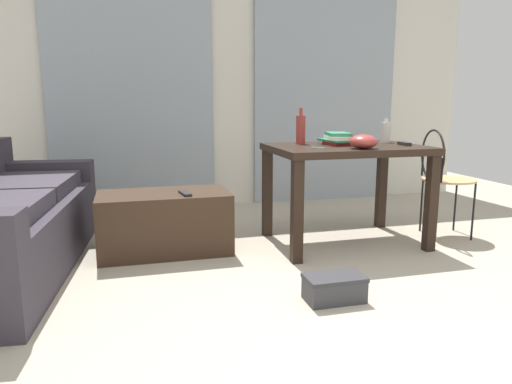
# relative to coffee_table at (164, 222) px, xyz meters

# --- Properties ---
(ground_plane) EXTENTS (7.35, 7.35, 0.00)m
(ground_plane) POSITION_rel_coffee_table_xyz_m (0.84, -0.41, -0.22)
(ground_plane) COLOR #B2A893
(wall_back) EXTENTS (5.22, 0.10, 2.60)m
(wall_back) POSITION_rel_coffee_table_xyz_m (0.84, 1.52, 1.08)
(wall_back) COLOR silver
(wall_back) RESTS_ON ground
(curtains) EXTENTS (3.57, 0.03, 2.13)m
(curtains) POSITION_rel_coffee_table_xyz_m (0.84, 1.44, 0.85)
(curtains) COLOR #99A3AD
(curtains) RESTS_ON ground
(coffee_table) EXTENTS (0.92, 0.50, 0.43)m
(coffee_table) POSITION_rel_coffee_table_xyz_m (0.00, 0.00, 0.00)
(coffee_table) COLOR #382619
(coffee_table) RESTS_ON ground
(craft_table) EXTENTS (1.11, 0.79, 0.74)m
(craft_table) POSITION_rel_coffee_table_xyz_m (1.33, -0.13, 0.42)
(craft_table) COLOR black
(craft_table) RESTS_ON ground
(wire_chair) EXTENTS (0.41, 0.44, 0.85)m
(wire_chair) POSITION_rel_coffee_table_xyz_m (2.14, -0.16, 0.31)
(wire_chair) COLOR tan
(wire_chair) RESTS_ON ground
(bottle_near) EXTENTS (0.08, 0.08, 0.19)m
(bottle_near) POSITION_rel_coffee_table_xyz_m (1.74, 0.01, 0.61)
(bottle_near) COLOR beige
(bottle_near) RESTS_ON craft_table
(bottle_far) EXTENTS (0.07, 0.07, 0.27)m
(bottle_far) POSITION_rel_coffee_table_xyz_m (1.05, 0.07, 0.64)
(bottle_far) COLOR #99332D
(bottle_far) RESTS_ON craft_table
(bowl) EXTENTS (0.19, 0.19, 0.10)m
(bowl) POSITION_rel_coffee_table_xyz_m (1.33, -0.39, 0.58)
(bowl) COLOR #9E3833
(bowl) RESTS_ON craft_table
(book_stack) EXTENTS (0.22, 0.30, 0.09)m
(book_stack) POSITION_rel_coffee_table_xyz_m (1.29, -0.06, 0.57)
(book_stack) COLOR red
(book_stack) RESTS_ON craft_table
(tv_remote_on_table) EXTENTS (0.07, 0.15, 0.02)m
(tv_remote_on_table) POSITION_rel_coffee_table_xyz_m (1.76, -0.23, 0.54)
(tv_remote_on_table) COLOR #232326
(tv_remote_on_table) RESTS_ON craft_table
(scissors) EXTENTS (0.09, 0.10, 0.00)m
(scissors) POSITION_rel_coffee_table_xyz_m (1.04, -0.25, 0.53)
(scissors) COLOR #9EA0A5
(scissors) RESTS_ON craft_table
(tv_remote_primary) EXTENTS (0.08, 0.18, 0.02)m
(tv_remote_primary) POSITION_rel_coffee_table_xyz_m (0.14, -0.11, 0.23)
(tv_remote_primary) COLOR #232326
(tv_remote_primary) RESTS_ON coffee_table
(shoebox) EXTENTS (0.32, 0.19, 0.14)m
(shoebox) POSITION_rel_coffee_table_xyz_m (0.82, -1.11, -0.14)
(shoebox) COLOR #38383D
(shoebox) RESTS_ON ground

